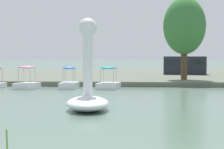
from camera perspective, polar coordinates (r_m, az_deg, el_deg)
The scene contains 7 objects.
shore_bank_far at distance 44.68m, azimuth 3.00°, elevation -0.23°, with size 114.72×26.71×0.39m, color #5B6051.
swan_boat at distance 17.99m, azimuth -3.42°, elevation -1.56°, with size 2.26×3.51×4.12m.
pedal_boat_teal at distance 29.49m, azimuth -0.49°, elevation -1.14°, with size 1.68×2.47×1.63m.
pedal_boat_blue at distance 29.89m, azimuth -6.02°, elevation -1.19°, with size 1.16×2.25×1.61m.
pedal_boat_pink at distance 30.11m, azimuth -11.83°, elevation -1.12°, with size 1.62×2.25×1.67m.
tree_sapling_by_fence at distance 35.28m, azimuth 10.09°, elevation 6.66°, with size 4.72×4.52×7.00m.
parked_van at distance 45.09m, azimuth 10.24°, elevation 1.36°, with size 4.78×2.64×1.97m.
Camera 1 is at (1.21, -6.22, 2.34)m, focal length 65.30 mm.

